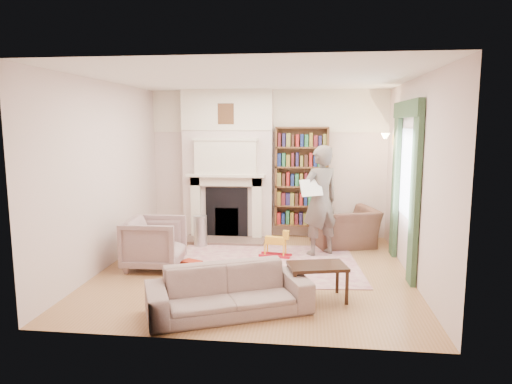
# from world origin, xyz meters

# --- Properties ---
(floor) EXTENTS (4.50, 4.50, 0.00)m
(floor) POSITION_xyz_m (0.00, 0.00, 0.00)
(floor) COLOR #98683C
(floor) RESTS_ON ground
(ceiling) EXTENTS (4.50, 4.50, 0.00)m
(ceiling) POSITION_xyz_m (0.00, 0.00, 2.80)
(ceiling) COLOR white
(ceiling) RESTS_ON wall_back
(wall_back) EXTENTS (4.50, 0.00, 4.50)m
(wall_back) POSITION_xyz_m (0.00, 2.25, 1.40)
(wall_back) COLOR beige
(wall_back) RESTS_ON floor
(wall_front) EXTENTS (4.50, 0.00, 4.50)m
(wall_front) POSITION_xyz_m (0.00, -2.25, 1.40)
(wall_front) COLOR beige
(wall_front) RESTS_ON floor
(wall_left) EXTENTS (0.00, 4.50, 4.50)m
(wall_left) POSITION_xyz_m (-2.25, 0.00, 1.40)
(wall_left) COLOR beige
(wall_left) RESTS_ON floor
(wall_right) EXTENTS (0.00, 4.50, 4.50)m
(wall_right) POSITION_xyz_m (2.25, 0.00, 1.40)
(wall_right) COLOR beige
(wall_right) RESTS_ON floor
(fireplace) EXTENTS (1.70, 0.58, 2.80)m
(fireplace) POSITION_xyz_m (-0.75, 2.05, 1.39)
(fireplace) COLOR beige
(fireplace) RESTS_ON floor
(bookcase) EXTENTS (1.00, 0.24, 1.85)m
(bookcase) POSITION_xyz_m (0.65, 2.12, 1.18)
(bookcase) COLOR brown
(bookcase) RESTS_ON floor
(window) EXTENTS (0.02, 0.90, 1.30)m
(window) POSITION_xyz_m (2.23, 0.40, 1.45)
(window) COLOR silver
(window) RESTS_ON wall_right
(curtain_left) EXTENTS (0.07, 0.32, 2.40)m
(curtain_left) POSITION_xyz_m (2.20, -0.30, 1.20)
(curtain_left) COLOR #2E472F
(curtain_left) RESTS_ON floor
(curtain_right) EXTENTS (0.07, 0.32, 2.40)m
(curtain_right) POSITION_xyz_m (2.20, 1.10, 1.20)
(curtain_right) COLOR #2E472F
(curtain_right) RESTS_ON floor
(pelmet) EXTENTS (0.09, 1.70, 0.24)m
(pelmet) POSITION_xyz_m (2.19, 0.40, 2.38)
(pelmet) COLOR #2E472F
(pelmet) RESTS_ON wall_right
(wall_sconce) EXTENTS (0.20, 0.24, 0.24)m
(wall_sconce) POSITION_xyz_m (2.03, 1.50, 1.90)
(wall_sconce) COLOR gold
(wall_sconce) RESTS_ON wall_right
(rug) EXTENTS (2.99, 2.41, 0.01)m
(rug) POSITION_xyz_m (0.16, 0.32, 0.01)
(rug) COLOR beige
(rug) RESTS_ON floor
(armchair_reading) EXTENTS (1.28, 1.19, 0.69)m
(armchair_reading) POSITION_xyz_m (1.43, 1.57, 0.34)
(armchair_reading) COLOR #492A27
(armchair_reading) RESTS_ON floor
(armchair_left) EXTENTS (0.88, 0.85, 0.77)m
(armchair_left) POSITION_xyz_m (-1.52, -0.02, 0.38)
(armchair_left) COLOR gray
(armchair_left) RESTS_ON floor
(sofa) EXTENTS (1.99, 1.40, 0.54)m
(sofa) POSITION_xyz_m (-0.10, -1.56, 0.27)
(sofa) COLOR #A49888
(sofa) RESTS_ON floor
(man_reading) EXTENTS (0.80, 0.73, 1.83)m
(man_reading) POSITION_xyz_m (0.98, 0.97, 0.91)
(man_reading) COLOR #594F47
(man_reading) RESTS_ON floor
(newspaper) EXTENTS (0.39, 0.31, 0.26)m
(newspaper) POSITION_xyz_m (0.83, 0.77, 1.16)
(newspaper) COLOR white
(newspaper) RESTS_ON man_reading
(coffee_table) EXTENTS (0.79, 0.60, 0.45)m
(coffee_table) POSITION_xyz_m (0.91, -1.03, 0.23)
(coffee_table) COLOR #2F1F10
(coffee_table) RESTS_ON floor
(paraffin_heater) EXTENTS (0.31, 0.31, 0.55)m
(paraffin_heater) POSITION_xyz_m (-1.12, 1.27, 0.28)
(paraffin_heater) COLOR #B4B6BC
(paraffin_heater) RESTS_ON floor
(rocking_horse) EXTENTS (0.55, 0.29, 0.46)m
(rocking_horse) POSITION_xyz_m (0.26, 0.74, 0.23)
(rocking_horse) COLOR gold
(rocking_horse) RESTS_ON rug
(board_game) EXTENTS (0.45, 0.45, 0.03)m
(board_game) POSITION_xyz_m (-0.25, -0.52, 0.03)
(board_game) COLOR gold
(board_game) RESTS_ON rug
(game_box_lid) EXTENTS (0.35, 0.30, 0.05)m
(game_box_lid) POSITION_xyz_m (-1.00, 0.17, 0.04)
(game_box_lid) COLOR #A42712
(game_box_lid) RESTS_ON rug
(comic_annuals) EXTENTS (0.66, 0.45, 0.02)m
(comic_annuals) POSITION_xyz_m (0.38, -0.33, 0.02)
(comic_annuals) COLOR red
(comic_annuals) RESTS_ON rug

